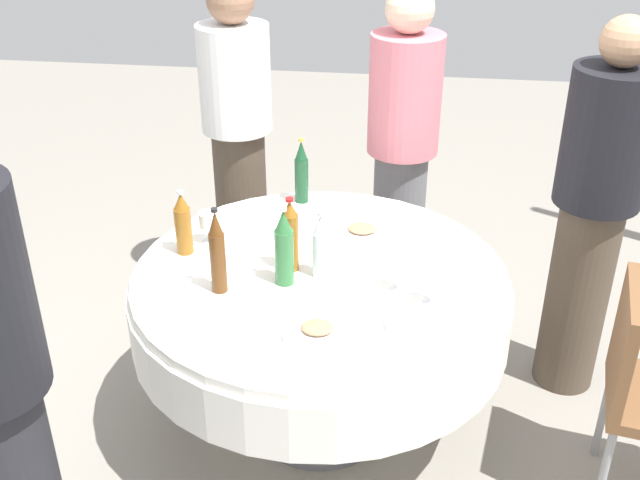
# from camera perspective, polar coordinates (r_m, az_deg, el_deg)

# --- Properties ---
(ground_plane) EXTENTS (10.00, 10.00, 0.00)m
(ground_plane) POSITION_cam_1_polar(r_m,az_deg,el_deg) (3.31, -0.00, -13.40)
(ground_plane) COLOR gray
(dining_table) EXTENTS (1.44, 1.44, 0.74)m
(dining_table) POSITION_cam_1_polar(r_m,az_deg,el_deg) (2.94, -0.00, -4.84)
(dining_table) COLOR white
(dining_table) RESTS_ON ground_plane
(bottle_dark_green_outer) EXTENTS (0.06, 0.06, 0.30)m
(bottle_dark_green_outer) POSITION_cam_1_polar(r_m,az_deg,el_deg) (3.34, -1.39, 5.04)
(bottle_dark_green_outer) COLOR #194728
(bottle_dark_green_outer) RESTS_ON dining_table
(bottle_green_west) EXTENTS (0.07, 0.07, 0.31)m
(bottle_green_west) POSITION_cam_1_polar(r_m,az_deg,el_deg) (2.73, -2.70, -0.64)
(bottle_green_west) COLOR #2D6B38
(bottle_green_west) RESTS_ON dining_table
(bottle_amber_near) EXTENTS (0.07, 0.07, 0.26)m
(bottle_amber_near) POSITION_cam_1_polar(r_m,az_deg,el_deg) (2.98, -10.17, 1.16)
(bottle_amber_near) COLOR #8C5619
(bottle_amber_near) RESTS_ON dining_table
(bottle_brown_rear) EXTENTS (0.06, 0.06, 0.33)m
(bottle_brown_rear) POSITION_cam_1_polar(r_m,az_deg,el_deg) (2.70, -7.66, -0.99)
(bottle_brown_rear) COLOR #593314
(bottle_brown_rear) RESTS_ON dining_table
(bottle_clear_front) EXTENTS (0.06, 0.06, 0.26)m
(bottle_clear_front) POSITION_cam_1_polar(r_m,az_deg,el_deg) (2.78, 0.05, -0.48)
(bottle_clear_front) COLOR silver
(bottle_clear_front) RESTS_ON dining_table
(bottle_amber_mid) EXTENTS (0.06, 0.06, 0.30)m
(bottle_amber_mid) POSITION_cam_1_polar(r_m,az_deg,el_deg) (2.82, -2.24, 0.27)
(bottle_amber_mid) COLOR #8C5619
(bottle_amber_mid) RESTS_ON dining_table
(wine_glass_rear) EXTENTS (0.07, 0.07, 0.13)m
(wine_glass_rear) POSITION_cam_1_polar(r_m,az_deg,el_deg) (3.05, -8.37, 1.44)
(wine_glass_rear) COLOR white
(wine_glass_rear) RESTS_ON dining_table
(wine_glass_front) EXTENTS (0.06, 0.06, 0.14)m
(wine_glass_front) POSITION_cam_1_polar(r_m,az_deg,el_deg) (2.66, 8.40, -2.88)
(wine_glass_front) COLOR white
(wine_glass_front) RESTS_ON dining_table
(wine_glass_mid) EXTENTS (0.07, 0.07, 0.16)m
(wine_glass_mid) POSITION_cam_1_polar(r_m,az_deg,el_deg) (2.71, 5.98, -1.68)
(wine_glass_mid) COLOR white
(wine_glass_mid) RESTS_ON dining_table
(plate_left) EXTENTS (0.23, 0.23, 0.02)m
(plate_left) POSITION_cam_1_polar(r_m,az_deg,el_deg) (3.18, -3.41, 1.12)
(plate_left) COLOR white
(plate_left) RESTS_ON dining_table
(plate_south) EXTENTS (0.25, 0.25, 0.04)m
(plate_south) POSITION_cam_1_polar(r_m,az_deg,el_deg) (3.12, 3.15, 0.64)
(plate_south) COLOR white
(plate_south) RESTS_ON dining_table
(plate_right) EXTENTS (0.24, 0.24, 0.04)m
(plate_right) POSITION_cam_1_polar(r_m,az_deg,el_deg) (2.53, -0.20, -6.80)
(plate_right) COLOR white
(plate_right) RESTS_ON dining_table
(knife_west) EXTENTS (0.13, 0.14, 0.00)m
(knife_west) POSITION_cam_1_polar(r_m,az_deg,el_deg) (3.00, 10.38, -1.31)
(knife_west) COLOR silver
(knife_west) RESTS_ON dining_table
(fork_near) EXTENTS (0.17, 0.09, 0.00)m
(fork_near) POSITION_cam_1_polar(r_m,az_deg,el_deg) (2.91, -8.84, -2.18)
(fork_near) COLOR silver
(fork_near) RESTS_ON dining_table
(fork_rear) EXTENTS (0.10, 0.17, 0.00)m
(fork_rear) POSITION_cam_1_polar(r_m,az_deg,el_deg) (2.99, -0.51, -0.84)
(fork_rear) COLOR silver
(fork_rear) RESTS_ON dining_table
(folded_napkin) EXTENTS (0.13, 0.13, 0.02)m
(folded_napkin) POSITION_cam_1_polar(r_m,az_deg,el_deg) (2.60, 6.16, -5.80)
(folded_napkin) COLOR white
(folded_napkin) RESTS_ON dining_table
(person_west) EXTENTS (0.34, 0.34, 1.63)m
(person_west) POSITION_cam_1_polar(r_m,az_deg,el_deg) (3.78, -6.14, 7.49)
(person_west) COLOR #4C3F33
(person_west) RESTS_ON ground_plane
(person_near) EXTENTS (0.34, 0.34, 1.61)m
(person_near) POSITION_cam_1_polar(r_m,az_deg,el_deg) (3.71, 6.15, 6.87)
(person_near) COLOR slate
(person_near) RESTS_ON ground_plane
(person_rear) EXTENTS (0.34, 0.34, 1.62)m
(person_rear) POSITION_cam_1_polar(r_m,az_deg,el_deg) (3.26, 19.72, 2.08)
(person_rear) COLOR #4C3F33
(person_rear) RESTS_ON ground_plane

